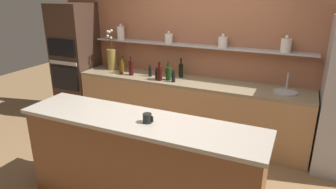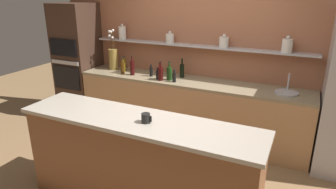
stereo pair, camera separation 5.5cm
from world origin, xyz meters
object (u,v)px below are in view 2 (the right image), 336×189
bottle_sauce_8 (169,71)px  coffee_mug (146,118)px  bottle_sauce_0 (158,74)px  sink_fixture (287,92)px  bottle_spirit_4 (122,67)px  bottle_sauce_6 (160,70)px  bottle_oil_1 (125,65)px  bottle_sauce_3 (174,77)px  bottle_wine_10 (169,73)px  bottle_wine_9 (182,70)px  bottle_wine_7 (132,68)px  bottle_oil_11 (123,67)px  oven_tower (78,61)px  bottle_sauce_2 (151,71)px  flower_vase (113,58)px  bottle_wine_5 (161,74)px

bottle_sauce_8 → coffee_mug: bearing=-71.2°
bottle_sauce_0 → sink_fixture: bearing=4.4°
bottle_spirit_4 → bottle_sauce_6: bearing=15.3°
bottle_oil_1 → bottle_spirit_4: bearing=-67.0°
bottle_sauce_0 → bottle_sauce_3: 0.29m
bottle_sauce_0 → bottle_wine_10: 0.19m
bottle_wine_9 → bottle_wine_10: bearing=-117.0°
bottle_spirit_4 → bottle_sauce_3: bearing=-4.6°
bottle_wine_7 → coffee_mug: size_ratio=3.02×
bottle_oil_11 → coffee_mug: (1.43, -1.77, 0.06)m
sink_fixture → bottle_sauce_0: (-1.84, -0.14, 0.05)m
bottle_oil_1 → bottle_sauce_8: bottle_oil_1 is taller
bottle_spirit_4 → oven_tower: bearing=175.2°
bottle_sauce_3 → bottle_wine_9: size_ratio=0.62×
sink_fixture → bottle_spirit_4: 2.51m
bottle_sauce_3 → bottle_sauce_6: bearing=146.1°
bottle_sauce_3 → bottle_wine_10: 0.13m
bottle_oil_1 → bottle_wine_7: 0.32m
bottle_sauce_8 → bottle_wine_9: 0.21m
bottle_sauce_2 → bottle_spirit_4: bottle_spirit_4 is taller
bottle_wine_9 → bottle_sauce_6: bearing=-173.3°
bottle_wine_9 → flower_vase: bearing=-178.2°
bottle_sauce_2 → bottle_oil_11: bearing=177.1°
oven_tower → bottle_wine_10: bearing=-3.1°
bottle_oil_1 → bottle_sauce_3: 1.05m
flower_vase → sink_fixture: flower_vase is taller
bottle_wine_5 → bottle_wine_9: (0.22, 0.30, 0.00)m
bottle_spirit_4 → bottle_oil_11: size_ratio=1.18×
bottle_sauce_3 → coffee_mug: size_ratio=1.76×
oven_tower → bottle_oil_11: oven_tower is taller
sink_fixture → coffee_mug: sink_fixture is taller
bottle_wine_9 → coffee_mug: size_ratio=2.83×
bottle_sauce_0 → bottle_wine_7: size_ratio=0.58×
flower_vase → coffee_mug: (1.68, -1.86, -0.05)m
bottle_oil_1 → bottle_sauce_3: (1.03, -0.24, -0.02)m
bottle_sauce_6 → coffee_mug: (0.79, -1.86, 0.06)m
bottle_sauce_8 → bottle_wine_10: (0.09, -0.18, 0.02)m
oven_tower → bottle_wine_10: oven_tower is taller
bottle_oil_1 → bottle_wine_10: (0.92, -0.18, 0.01)m
oven_tower → sink_fixture: bearing=0.2°
sink_fixture → bottle_oil_11: size_ratio=1.40×
bottle_sauce_3 → bottle_spirit_4: bottle_spirit_4 is taller
flower_vase → bottle_wine_5: bearing=-14.1°
bottle_sauce_0 → bottle_sauce_6: size_ratio=0.94×
oven_tower → bottle_sauce_2: oven_tower is taller
oven_tower → bottle_sauce_8: bearing=2.5°
bottle_sauce_0 → bottle_oil_11: size_ratio=0.85×
bottle_oil_1 → bottle_wine_5: size_ratio=0.82×
bottle_wine_9 → bottle_sauce_3: bearing=-90.9°
bottle_wine_7 → bottle_wine_9: size_ratio=1.07×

